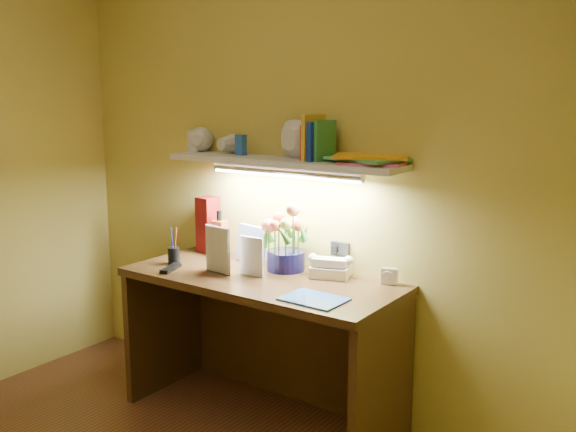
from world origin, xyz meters
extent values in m
cube|color=#35230E|center=(0.00, 1.20, 0.38)|extent=(1.40, 0.60, 0.75)
cube|color=silver|center=(0.57, 1.45, 0.79)|extent=(0.08, 0.06, 0.08)
cube|color=#5E0C0B|center=(-0.55, 1.43, 0.91)|extent=(0.11, 0.11, 0.31)
cylinder|color=black|center=(-0.52, 1.13, 0.83)|extent=(0.07, 0.07, 0.15)
cube|color=black|center=(-0.45, 1.03, 0.76)|extent=(0.10, 0.17, 0.02)
cube|color=#2256B2|center=(0.41, 1.04, 0.75)|extent=(0.27, 0.20, 0.01)
imported|color=beige|center=(-0.31, 1.15, 0.87)|extent=(0.18, 0.05, 0.24)
imported|color=silver|center=(-0.12, 1.19, 0.85)|extent=(0.14, 0.02, 0.20)
cube|color=silver|center=(0.00, 1.38, 1.30)|extent=(1.30, 0.25, 0.03)
imported|color=silver|center=(-0.57, 1.38, 1.37)|extent=(0.18, 0.18, 0.11)
imported|color=silver|center=(-0.39, 1.37, 1.36)|extent=(0.11, 0.11, 0.10)
imported|color=silver|center=(0.03, 1.39, 1.34)|extent=(0.24, 0.24, 0.05)
cube|color=silver|center=(-0.61, 1.40, 1.37)|extent=(0.07, 0.06, 0.12)
cube|color=#2256B2|center=(-0.28, 1.40, 1.37)|extent=(0.05, 0.04, 0.11)
cube|color=#B3291A|center=(0.16, 1.39, 1.40)|extent=(0.03, 0.12, 0.17)
cube|color=gold|center=(0.18, 1.39, 1.43)|extent=(0.06, 0.14, 0.22)
cube|color=#0F2B95|center=(0.22, 1.38, 1.41)|extent=(0.06, 0.14, 0.18)
cube|color=#31873F|center=(0.25, 1.39, 1.41)|extent=(0.05, 0.13, 0.19)
cube|color=#B3291A|center=(0.21, 1.41, 1.40)|extent=(0.06, 0.12, 0.16)
cube|color=#DD5890|center=(0.50, 1.40, 1.32)|extent=(0.32, 0.26, 0.01)
cube|color=#4DA95B|center=(0.45, 1.43, 1.34)|extent=(0.39, 0.33, 0.01)
cube|color=orange|center=(0.47, 1.43, 1.35)|extent=(0.40, 0.36, 0.01)
camera|label=1|loc=(1.86, -1.20, 1.63)|focal=40.00mm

